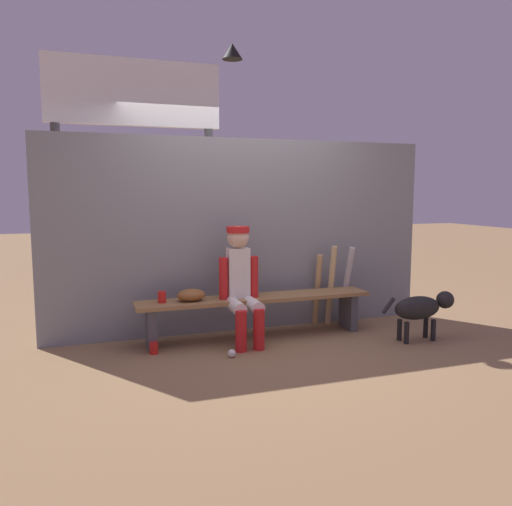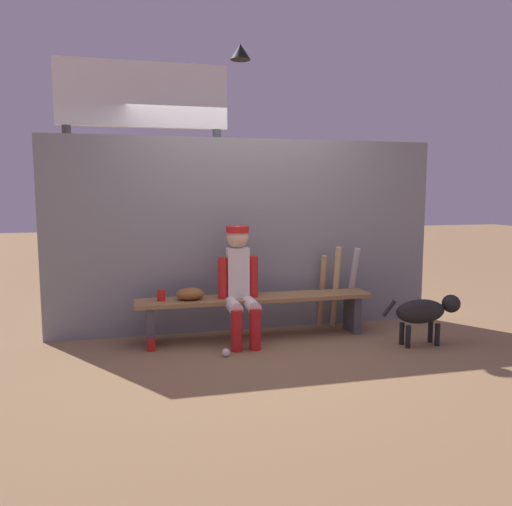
{
  "view_description": "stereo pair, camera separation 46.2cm",
  "coord_description": "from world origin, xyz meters",
  "px_view_note": "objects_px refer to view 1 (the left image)",
  "views": [
    {
      "loc": [
        -1.64,
        -4.8,
        1.51
      ],
      "look_at": [
        0.0,
        0.0,
        0.89
      ],
      "focal_mm": 35.24,
      "sensor_mm": 36.0,
      "label": 1
    },
    {
      "loc": [
        -1.2,
        -4.93,
        1.51
      ],
      "look_at": [
        0.0,
        0.0,
        0.89
      ],
      "focal_mm": 35.24,
      "sensor_mm": 36.0,
      "label": 2
    }
  ],
  "objects_px": {
    "bat_aluminum_silver": "(346,285)",
    "dog": "(422,308)",
    "cup_on_bench": "(162,297)",
    "scoreboard": "(141,126)",
    "player_seated": "(241,281)",
    "dugout_bench": "(256,305)",
    "baseball": "(232,353)",
    "bat_wood_tan": "(317,290)",
    "cup_on_ground": "(154,348)",
    "baseball_glove": "(191,295)",
    "bat_wood_natural": "(331,286)"
  },
  "relations": [
    {
      "from": "bat_aluminum_silver",
      "to": "dog",
      "type": "bearing_deg",
      "value": -62.13
    },
    {
      "from": "cup_on_bench",
      "to": "scoreboard",
      "type": "height_order",
      "value": "scoreboard"
    },
    {
      "from": "player_seated",
      "to": "dog",
      "type": "relative_size",
      "value": 1.38
    },
    {
      "from": "dugout_bench",
      "to": "baseball",
      "type": "bearing_deg",
      "value": -128.69
    },
    {
      "from": "bat_wood_tan",
      "to": "scoreboard",
      "type": "height_order",
      "value": "scoreboard"
    },
    {
      "from": "cup_on_ground",
      "to": "scoreboard",
      "type": "height_order",
      "value": "scoreboard"
    },
    {
      "from": "player_seated",
      "to": "cup_on_ground",
      "type": "xyz_separation_m",
      "value": [
        -0.88,
        -0.07,
        -0.58
      ]
    },
    {
      "from": "bat_aluminum_silver",
      "to": "cup_on_bench",
      "type": "relative_size",
      "value": 8.29
    },
    {
      "from": "cup_on_bench",
      "to": "baseball_glove",
      "type": "bearing_deg",
      "value": -3.98
    },
    {
      "from": "baseball",
      "to": "scoreboard",
      "type": "height_order",
      "value": "scoreboard"
    },
    {
      "from": "cup_on_bench",
      "to": "bat_wood_natural",
      "type": "bearing_deg",
      "value": 5.1
    },
    {
      "from": "cup_on_ground",
      "to": "scoreboard",
      "type": "relative_size",
      "value": 0.03
    },
    {
      "from": "bat_wood_tan",
      "to": "bat_wood_natural",
      "type": "distance_m",
      "value": 0.16
    },
    {
      "from": "bat_wood_tan",
      "to": "baseball",
      "type": "relative_size",
      "value": 10.98
    },
    {
      "from": "bat_wood_natural",
      "to": "baseball",
      "type": "bearing_deg",
      "value": -152.79
    },
    {
      "from": "dugout_bench",
      "to": "cup_on_bench",
      "type": "height_order",
      "value": "cup_on_bench"
    },
    {
      "from": "baseball_glove",
      "to": "bat_wood_natural",
      "type": "bearing_deg",
      "value": 6.66
    },
    {
      "from": "player_seated",
      "to": "baseball",
      "type": "height_order",
      "value": "player_seated"
    },
    {
      "from": "cup_on_bench",
      "to": "dugout_bench",
      "type": "bearing_deg",
      "value": -1.18
    },
    {
      "from": "scoreboard",
      "to": "player_seated",
      "type": "bearing_deg",
      "value": -57.51
    },
    {
      "from": "bat_wood_natural",
      "to": "cup_on_ground",
      "type": "bearing_deg",
      "value": -169.62
    },
    {
      "from": "dugout_bench",
      "to": "player_seated",
      "type": "xyz_separation_m",
      "value": [
        -0.19,
        -0.11,
        0.29
      ]
    },
    {
      "from": "dugout_bench",
      "to": "baseball_glove",
      "type": "xyz_separation_m",
      "value": [
        -0.68,
        0.0,
        0.16
      ]
    },
    {
      "from": "player_seated",
      "to": "bat_wood_tan",
      "type": "height_order",
      "value": "player_seated"
    },
    {
      "from": "bat_wood_tan",
      "to": "dog",
      "type": "xyz_separation_m",
      "value": [
        0.74,
        -0.89,
        -0.07
      ]
    },
    {
      "from": "player_seated",
      "to": "bat_wood_natural",
      "type": "bearing_deg",
      "value": 14.58
    },
    {
      "from": "dugout_bench",
      "to": "scoreboard",
      "type": "distance_m",
      "value": 2.43
    },
    {
      "from": "bat_wood_natural",
      "to": "scoreboard",
      "type": "distance_m",
      "value": 2.81
    },
    {
      "from": "baseball",
      "to": "baseball_glove",
      "type": "bearing_deg",
      "value": 117.36
    },
    {
      "from": "dog",
      "to": "player_seated",
      "type": "bearing_deg",
      "value": 163.65
    },
    {
      "from": "baseball_glove",
      "to": "baseball",
      "type": "bearing_deg",
      "value": -62.64
    },
    {
      "from": "bat_wood_tan",
      "to": "scoreboard",
      "type": "bearing_deg",
      "value": 154.3
    },
    {
      "from": "cup_on_bench",
      "to": "cup_on_ground",
      "type": "bearing_deg",
      "value": -119.56
    },
    {
      "from": "baseball_glove",
      "to": "bat_aluminum_silver",
      "type": "bearing_deg",
      "value": 5.68
    },
    {
      "from": "baseball_glove",
      "to": "bat_aluminum_silver",
      "type": "height_order",
      "value": "bat_aluminum_silver"
    },
    {
      "from": "scoreboard",
      "to": "dog",
      "type": "distance_m",
      "value": 3.65
    },
    {
      "from": "bat_aluminum_silver",
      "to": "cup_on_ground",
      "type": "xyz_separation_m",
      "value": [
        -2.22,
        -0.36,
        -0.4
      ]
    },
    {
      "from": "player_seated",
      "to": "baseball_glove",
      "type": "xyz_separation_m",
      "value": [
        -0.49,
        0.11,
        -0.13
      ]
    },
    {
      "from": "player_seated",
      "to": "cup_on_ground",
      "type": "height_order",
      "value": "player_seated"
    },
    {
      "from": "bat_wood_natural",
      "to": "scoreboard",
      "type": "relative_size",
      "value": 0.28
    },
    {
      "from": "dugout_bench",
      "to": "cup_on_bench",
      "type": "bearing_deg",
      "value": 178.82
    },
    {
      "from": "dugout_bench",
      "to": "bat_aluminum_silver",
      "type": "xyz_separation_m",
      "value": [
        1.14,
        0.18,
        0.11
      ]
    },
    {
      "from": "cup_on_ground",
      "to": "dog",
      "type": "relative_size",
      "value": 0.13
    },
    {
      "from": "bat_wood_tan",
      "to": "bat_wood_natural",
      "type": "height_order",
      "value": "bat_wood_natural"
    },
    {
      "from": "bat_aluminum_silver",
      "to": "scoreboard",
      "type": "relative_size",
      "value": 0.28
    },
    {
      "from": "player_seated",
      "to": "scoreboard",
      "type": "distance_m",
      "value": 2.2
    },
    {
      "from": "baseball",
      "to": "dog",
      "type": "xyz_separation_m",
      "value": [
        1.98,
        -0.11,
        0.3
      ]
    },
    {
      "from": "baseball_glove",
      "to": "bat_aluminum_silver",
      "type": "xyz_separation_m",
      "value": [
        1.82,
        0.18,
        -0.05
      ]
    },
    {
      "from": "bat_wood_natural",
      "to": "cup_on_ground",
      "type": "relative_size",
      "value": 8.34
    },
    {
      "from": "cup_on_ground",
      "to": "cup_on_bench",
      "type": "xyz_separation_m",
      "value": [
        0.11,
        0.2,
        0.44
      ]
    }
  ]
}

